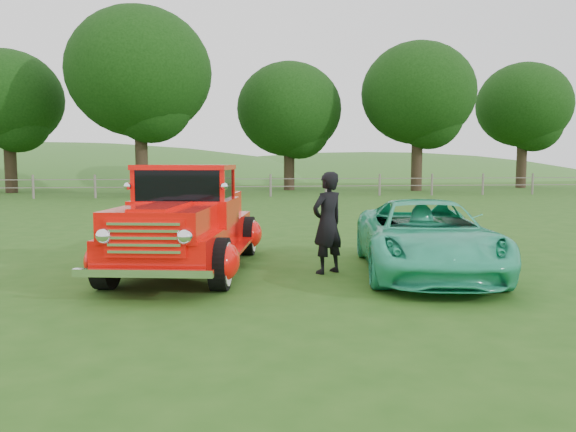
{
  "coord_description": "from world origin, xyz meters",
  "views": [
    {
      "loc": [
        -0.23,
        -7.68,
        1.82
      ],
      "look_at": [
        1.01,
        1.2,
        0.96
      ],
      "focal_mm": 35.0,
      "sensor_mm": 36.0,
      "label": 1
    }
  ],
  "objects": [
    {
      "name": "tree_mid_east",
      "position": [
        13.0,
        27.0,
        6.17
      ],
      "size": [
        7.2,
        7.2,
        9.44
      ],
      "color": "#322519",
      "rests_on": "ground"
    },
    {
      "name": "red_pickup",
      "position": [
        -0.62,
        1.89,
        0.8
      ],
      "size": [
        2.92,
        5.23,
        1.78
      ],
      "rotation": [
        0.0,
        0.0,
        -0.19
      ],
      "color": "black",
      "rests_on": "ground"
    },
    {
      "name": "tree_far_east",
      "position": [
        22.0,
        30.0,
        5.86
      ],
      "size": [
        6.6,
        6.6,
        8.86
      ],
      "color": "#322519",
      "rests_on": "ground"
    },
    {
      "name": "fence_line",
      "position": [
        0.0,
        22.0,
        0.6
      ],
      "size": [
        48.0,
        0.12,
        1.2
      ],
      "color": "slate",
      "rests_on": "ground"
    },
    {
      "name": "ground",
      "position": [
        0.0,
        0.0,
        0.0
      ],
      "size": [
        140.0,
        140.0,
        0.0
      ],
      "primitive_type": "plane",
      "color": "#255115",
      "rests_on": "ground"
    },
    {
      "name": "man",
      "position": [
        1.68,
        1.27,
        0.84
      ],
      "size": [
        0.73,
        0.66,
        1.67
      ],
      "primitive_type": "imported",
      "rotation": [
        0.0,
        0.0,
        3.69
      ],
      "color": "black",
      "rests_on": "ground"
    },
    {
      "name": "teal_sedan",
      "position": [
        3.26,
        1.02,
        0.6
      ],
      "size": [
        2.82,
        4.64,
        1.2
      ],
      "primitive_type": "imported",
      "rotation": [
        0.0,
        0.0,
        -0.2
      ],
      "color": "#2FBF90",
      "rests_on": "ground"
    },
    {
      "name": "tree_near_east",
      "position": [
        5.0,
        29.0,
        5.25
      ],
      "size": [
        6.8,
        6.8,
        8.33
      ],
      "color": "#322519",
      "rests_on": "ground"
    },
    {
      "name": "distant_hills",
      "position": [
        -4.08,
        59.46,
        -4.55
      ],
      "size": [
        116.0,
        60.0,
        18.0
      ],
      "color": "#2E6424",
      "rests_on": "ground"
    },
    {
      "name": "tree_near_west",
      "position": [
        -4.0,
        25.0,
        6.8
      ],
      "size": [
        8.0,
        8.0,
        10.42
      ],
      "color": "#322519",
      "rests_on": "ground"
    },
    {
      "name": "tree_mid_west",
      "position": [
        -12.0,
        28.0,
        5.55
      ],
      "size": [
        6.4,
        6.4,
        8.46
      ],
      "color": "#322519",
      "rests_on": "ground"
    }
  ]
}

